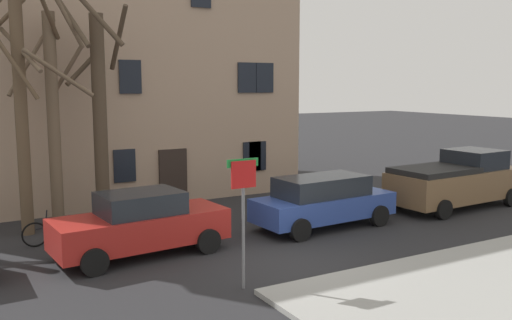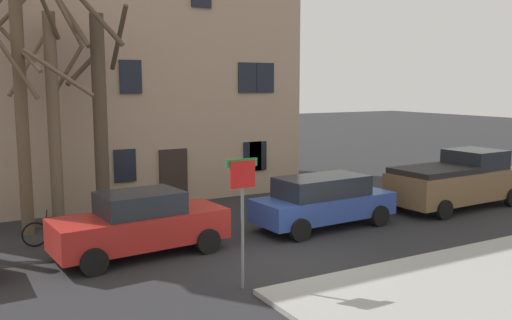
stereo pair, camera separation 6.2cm
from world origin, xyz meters
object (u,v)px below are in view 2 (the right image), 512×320
tree_bare_mid (19,100)px  car_blue_wagon (323,201)px  street_sign_pole (243,199)px  tree_bare_far (53,109)px  building_main (100,53)px  pickup_truck_brown (458,180)px  bicycle_leaning (54,232)px  tree_bare_end (99,107)px  car_red_sedan (141,224)px

tree_bare_mid → car_blue_wagon: size_ratio=1.58×
street_sign_pole → tree_bare_far: bearing=109.6°
building_main → tree_bare_mid: bearing=-122.4°
pickup_truck_brown → tree_bare_far: bearing=162.6°
street_sign_pole → bicycle_leaning: 6.63m
building_main → bicycle_leaning: building_main is taller
building_main → tree_bare_end: 6.27m
pickup_truck_brown → bicycle_leaning: 14.06m
building_main → street_sign_pole: 13.81m
pickup_truck_brown → street_sign_pole: 11.31m
street_sign_pole → car_red_sedan: bearing=109.9°
car_blue_wagon → street_sign_pole: 5.93m
street_sign_pole → pickup_truck_brown: bearing=17.2°
building_main → street_sign_pole: (-0.21, -13.28, -3.79)m
car_blue_wagon → street_sign_pole: size_ratio=1.63×
tree_bare_far → tree_bare_end: bearing=-0.9°
building_main → tree_bare_end: size_ratio=1.89×
pickup_truck_brown → tree_bare_end: bearing=160.8°
building_main → car_blue_wagon: bearing=-65.5°
tree_bare_end → bicycle_leaning: 4.35m
car_blue_wagon → street_sign_pole: street_sign_pole is taller
car_blue_wagon → pickup_truck_brown: pickup_truck_brown is taller
pickup_truck_brown → bicycle_leaning: pickup_truck_brown is taller
tree_bare_mid → street_sign_pole: size_ratio=2.58×
tree_bare_end → building_main: bearing=75.6°
building_main → pickup_truck_brown: (10.55, -9.95, -4.82)m
tree_bare_mid → car_red_sedan: tree_bare_mid is taller
building_main → car_blue_wagon: size_ratio=3.19×
tree_bare_end → street_sign_pole: (1.27, -7.52, -1.78)m
tree_bare_far → street_sign_pole: (2.68, -7.54, -1.73)m
bicycle_leaning → car_red_sedan: bearing=-49.4°
tree_bare_end → car_red_sedan: tree_bare_end is taller
bicycle_leaning → pickup_truck_brown: bearing=-9.4°
car_red_sedan → car_blue_wagon: size_ratio=0.98×
street_sign_pole → bicycle_leaning: (-3.10, 5.61, -1.68)m
car_red_sedan → bicycle_leaning: bearing=130.6°
car_red_sedan → bicycle_leaning: size_ratio=2.69×
tree_bare_mid → bicycle_leaning: bearing=-70.6°
tree_bare_mid → tree_bare_far: bearing=20.2°
tree_bare_far → bicycle_leaning: (-0.42, -1.93, -3.41)m
building_main → bicycle_leaning: bearing=-113.3°
tree_bare_far → car_blue_wagon: (7.38, -4.13, -2.91)m
building_main → street_sign_pole: size_ratio=5.20×
tree_bare_mid → car_red_sedan: 5.49m
building_main → bicycle_leaning: size_ratio=8.71×
street_sign_pole → tree_bare_mid: bearing=117.0°
tree_bare_far → street_sign_pole: size_ratio=2.76×
pickup_truck_brown → street_sign_pole: (-10.76, -3.32, 1.03)m
tree_bare_end → street_sign_pole: 7.83m
car_blue_wagon → pickup_truck_brown: size_ratio=0.85×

